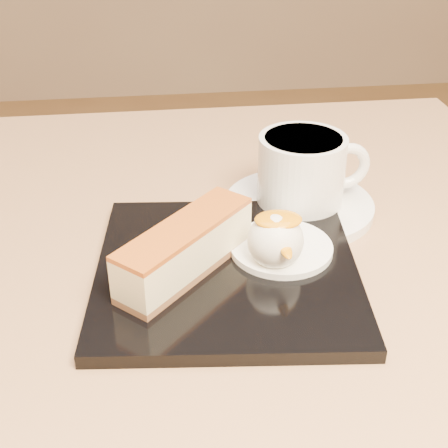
{
  "coord_description": "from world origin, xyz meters",
  "views": [
    {
      "loc": [
        -0.02,
        -0.43,
        1.04
      ],
      "look_at": [
        0.04,
        0.02,
        0.76
      ],
      "focal_mm": 50.0,
      "sensor_mm": 36.0,
      "label": 1
    }
  ],
  "objects": [
    {
      "name": "coffee_cup",
      "position": [
        0.13,
        0.1,
        0.77
      ],
      "size": [
        0.11,
        0.09,
        0.07
      ],
      "rotation": [
        0.0,
        0.0,
        0.08
      ],
      "color": "white",
      "rests_on": "saucer"
    },
    {
      "name": "saucer",
      "position": [
        0.12,
        0.1,
        0.72
      ],
      "size": [
        0.15,
        0.15,
        0.01
      ],
      "primitive_type": "cylinder",
      "color": "white",
      "rests_on": "table"
    },
    {
      "name": "cream_smear",
      "position": [
        0.09,
        0.01,
        0.73
      ],
      "size": [
        0.09,
        0.09,
        0.01
      ],
      "primitive_type": "cylinder",
      "color": "white",
      "rests_on": "dessert_plate"
    },
    {
      "name": "dessert_plate",
      "position": [
        0.04,
        -0.0,
        0.73
      ],
      "size": [
        0.24,
        0.24,
        0.01
      ],
      "primitive_type": "cube",
      "rotation": [
        0.0,
        0.0,
        -0.1
      ],
      "color": "black",
      "rests_on": "table"
    },
    {
      "name": "table",
      "position": [
        0.0,
        0.0,
        0.56
      ],
      "size": [
        0.8,
        0.8,
        0.72
      ],
      "color": "black",
      "rests_on": "ground"
    },
    {
      "name": "mango_sauce",
      "position": [
        0.08,
        -0.0,
        0.77
      ],
      "size": [
        0.04,
        0.03,
        0.01
      ],
      "primitive_type": "ellipsoid",
      "color": "orange",
      "rests_on": "ice_cream_scoop"
    },
    {
      "name": "ice_cream_scoop",
      "position": [
        0.08,
        -0.01,
        0.76
      ],
      "size": [
        0.05,
        0.05,
        0.05
      ],
      "primitive_type": "sphere",
      "color": "white",
      "rests_on": "cream_smear"
    },
    {
      "name": "cheesecake",
      "position": [
        0.0,
        -0.01,
        0.75
      ],
      "size": [
        0.12,
        0.13,
        0.04
      ],
      "rotation": [
        0.0,
        0.0,
        0.82
      ],
      "color": "brown",
      "rests_on": "dessert_plate"
    },
    {
      "name": "mint_sprig",
      "position": [
        0.06,
        0.04,
        0.74
      ],
      "size": [
        0.03,
        0.02,
        0.0
      ],
      "color": "green",
      "rests_on": "cream_smear"
    }
  ]
}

